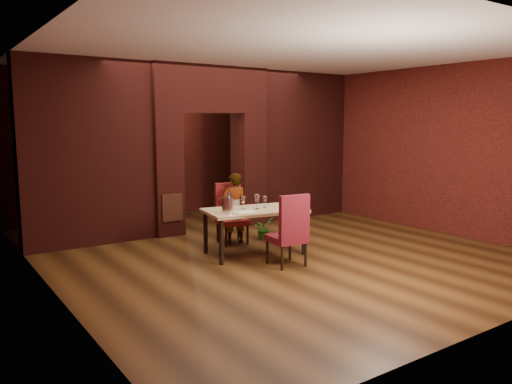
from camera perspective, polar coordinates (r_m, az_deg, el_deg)
floor at (r=8.50m, az=1.34°, el=-6.47°), size 8.00×8.00×0.00m
ceiling at (r=8.30m, az=1.42°, el=15.45°), size 7.00×8.00×0.04m
wall_back at (r=11.72m, az=-10.21°, el=5.30°), size 7.00×0.04×3.20m
wall_front at (r=5.54m, az=26.43°, el=1.76°), size 7.00×0.04×3.20m
wall_left at (r=6.82m, az=-23.23°, el=2.96°), size 0.04×8.00×3.20m
wall_right at (r=10.68m, az=16.84°, el=4.84°), size 0.04×8.00×3.20m
pillar_left at (r=9.54m, az=-10.38°, el=2.01°), size 0.55×0.55×2.30m
pillar_right at (r=10.46m, az=-0.83°, el=2.65°), size 0.55×0.55×2.30m
lintel at (r=9.94m, az=-5.51°, el=11.57°), size 2.45×0.55×0.90m
wing_wall_left at (r=9.03m, az=-18.67°, el=4.25°), size 2.28×0.35×3.20m
wing_wall_right at (r=11.27m, az=5.17°, el=5.29°), size 2.28×0.35×3.20m
vent_panel at (r=9.36m, az=-9.54°, el=-1.80°), size 0.40×0.03×0.50m
rear_door at (r=11.54m, az=-11.83°, el=2.48°), size 0.90×0.08×2.10m
rear_door_frame at (r=11.51m, az=-11.75°, el=2.47°), size 1.02×0.04×2.22m
dining_table at (r=8.08m, az=-0.17°, el=-4.54°), size 1.71×1.15×0.74m
chair_far at (r=8.76m, az=-2.72°, el=-2.51°), size 0.55×0.55×1.05m
chair_near at (r=7.44m, az=3.50°, el=-4.28°), size 0.53×0.53×1.09m
person_seated at (r=8.72m, az=-2.51°, el=-1.90°), size 0.49×0.36×1.25m
wine_glass_a at (r=8.00m, az=-1.48°, el=-1.23°), size 0.08×0.08×0.20m
wine_glass_b at (r=8.02m, az=0.12°, el=-1.11°), size 0.09×0.09×0.23m
wine_glass_c at (r=8.17m, az=1.00°, el=-1.13°), size 0.07×0.07×0.18m
tasting_sheet at (r=7.75m, az=-1.17°, el=-2.28°), size 0.29×0.22×0.00m
wine_bucket at (r=7.65m, az=-3.21°, el=-1.53°), size 0.20×0.20×0.24m
water_bottle at (r=7.93m, az=-3.10°, el=-0.99°), size 0.07×0.07×0.30m
potted_plant at (r=9.16m, az=0.86°, el=-4.15°), size 0.45×0.42×0.39m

